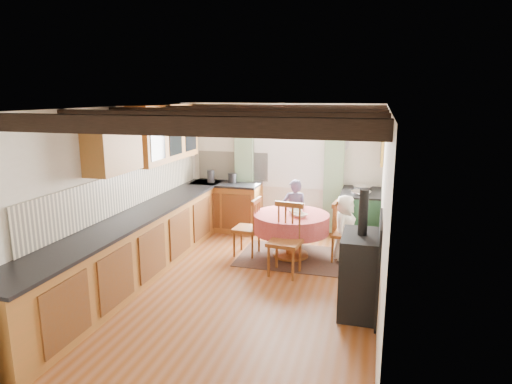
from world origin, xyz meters
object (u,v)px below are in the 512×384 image
(dining_table, at_px, (291,236))
(cup, at_px, (302,206))
(chair_right, at_px, (345,232))
(aga_range, at_px, (360,217))
(chair_near, at_px, (285,240))
(child_right, at_px, (345,228))
(child_far, at_px, (294,212))
(chair_left, at_px, (247,226))
(cast_iron_stove, at_px, (361,252))

(dining_table, bearing_deg, cup, 74.39)
(chair_right, height_order, aga_range, aga_range)
(chair_near, relative_size, child_right, 1.00)
(chair_near, xyz_separation_m, child_far, (-0.11, 1.35, 0.05))
(chair_left, distance_m, child_far, 0.97)
(chair_left, xyz_separation_m, aga_range, (1.74, 1.05, 0.00))
(chair_right, xyz_separation_m, cup, (-0.73, 0.30, 0.29))
(cup, bearing_deg, cast_iron_stove, -61.97)
(chair_near, relative_size, chair_left, 1.10)
(chair_near, relative_size, chair_right, 1.10)
(child_far, bearing_deg, chair_near, 80.49)
(aga_range, distance_m, cast_iron_stove, 2.57)
(chair_right, relative_size, child_right, 0.90)
(chair_near, bearing_deg, chair_left, 146.91)
(chair_near, bearing_deg, cup, 93.72)
(cast_iron_stove, bearing_deg, chair_left, 140.98)
(dining_table, xyz_separation_m, child_far, (-0.07, 0.65, 0.22))
(aga_range, height_order, child_far, child_far)
(chair_left, bearing_deg, cast_iron_stove, 54.41)
(chair_right, bearing_deg, child_far, 63.00)
(aga_range, bearing_deg, child_right, -103.21)
(chair_near, height_order, cup, chair_near)
(cast_iron_stove, xyz_separation_m, cup, (-1.03, 1.94, 0.01))
(cast_iron_stove, bearing_deg, chair_right, 100.38)
(cast_iron_stove, height_order, child_far, cast_iron_stove)
(aga_range, xyz_separation_m, cast_iron_stove, (0.11, -2.55, 0.27))
(cast_iron_stove, relative_size, cup, 15.61)
(chair_near, bearing_deg, aga_range, 66.69)
(dining_table, height_order, child_right, child_right)
(chair_left, xyz_separation_m, child_right, (1.54, 0.19, 0.05))
(chair_near, relative_size, cast_iron_stove, 0.70)
(cup, bearing_deg, aga_range, 33.59)
(aga_range, distance_m, child_far, 1.15)
(chair_left, distance_m, aga_range, 2.03)
(dining_table, relative_size, chair_left, 1.26)
(cup, bearing_deg, child_far, 122.12)
(chair_left, height_order, cup, chair_left)
(dining_table, relative_size, cast_iron_stove, 0.79)
(dining_table, height_order, chair_right, chair_right)
(aga_range, bearing_deg, cast_iron_stove, -87.53)
(chair_left, bearing_deg, dining_table, 98.43)
(chair_left, bearing_deg, chair_near, 53.47)
(child_far, bearing_deg, child_right, 135.01)
(aga_range, relative_size, child_far, 0.90)
(chair_left, xyz_separation_m, chair_right, (1.55, 0.14, -0.00))
(cast_iron_stove, bearing_deg, cup, 118.03)
(chair_right, distance_m, cast_iron_stove, 1.69)
(chair_left, height_order, chair_right, chair_left)
(child_far, xyz_separation_m, child_right, (0.89, -0.53, -0.05))
(dining_table, height_order, chair_left, chair_left)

